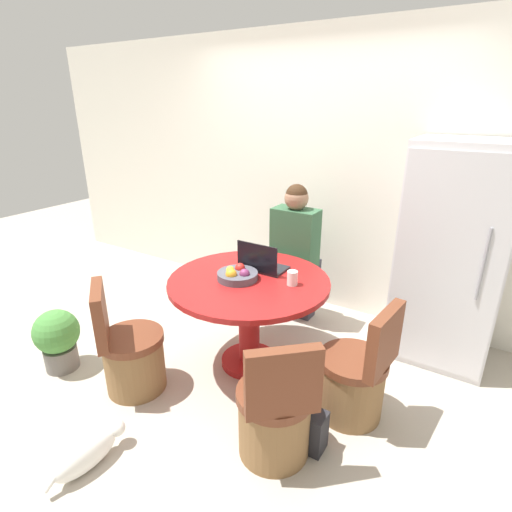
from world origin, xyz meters
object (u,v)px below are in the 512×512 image
at_px(chair_near_left_corner, 131,356).
at_px(fruit_bowl, 237,275).
at_px(chair_near_right_corner, 275,416).
at_px(refrigerator, 452,256).
at_px(person_seated, 297,249).
at_px(handbag, 301,426).
at_px(potted_plant, 57,337).
at_px(dining_table, 249,300).
at_px(chair_right_side, 355,380).
at_px(laptop, 262,264).
at_px(cat, 89,453).

bearing_deg(chair_near_left_corner, fruit_bowl, -88.13).
distance_m(chair_near_right_corner, chair_near_left_corner, 1.16).
bearing_deg(refrigerator, person_seated, -173.82).
height_order(chair_near_left_corner, handbag, chair_near_left_corner).
relative_size(refrigerator, fruit_bowl, 5.75).
height_order(person_seated, potted_plant, person_seated).
relative_size(dining_table, person_seated, 0.91).
xyz_separation_m(refrigerator, dining_table, (-1.23, -0.96, -0.29)).
relative_size(dining_table, chair_near_right_corner, 1.44).
bearing_deg(handbag, refrigerator, 70.24).
relative_size(refrigerator, potted_plant, 3.48).
bearing_deg(refrigerator, fruit_bowl, -142.43).
relative_size(chair_right_side, chair_near_left_corner, 1.00).
xyz_separation_m(chair_right_side, handbag, (-0.18, -0.41, -0.14)).
relative_size(laptop, cat, 0.67).
relative_size(chair_right_side, person_seated, 0.63).
xyz_separation_m(chair_near_right_corner, chair_near_left_corner, (-1.16, -0.04, 0.00)).
xyz_separation_m(person_seated, fruit_bowl, (-0.05, -0.87, 0.06)).
xyz_separation_m(person_seated, cat, (-0.23, -2.12, -0.62)).
relative_size(laptop, handbag, 1.15).
relative_size(laptop, fruit_bowl, 1.15).
relative_size(chair_near_right_corner, laptop, 2.41).
distance_m(refrigerator, chair_near_left_corner, 2.50).
bearing_deg(handbag, potted_plant, -170.51).
distance_m(dining_table, potted_plant, 1.51).
bearing_deg(fruit_bowl, chair_right_side, -3.20).
bearing_deg(person_seated, cat, 83.74).
relative_size(refrigerator, dining_table, 1.44).
relative_size(dining_table, chair_near_left_corner, 1.44).
bearing_deg(person_seated, handbag, 118.57).
xyz_separation_m(refrigerator, chair_near_left_corner, (-1.79, -1.65, -0.59)).
xyz_separation_m(cat, handbag, (0.96, 0.80, 0.03)).
bearing_deg(potted_plant, dining_table, 34.15).
xyz_separation_m(dining_table, chair_right_side, (0.89, -0.10, -0.30)).
distance_m(cat, handbag, 1.24).
relative_size(chair_right_side, chair_near_right_corner, 1.00).
bearing_deg(chair_near_left_corner, person_seated, -70.81).
bearing_deg(handbag, fruit_bowl, 149.28).
bearing_deg(potted_plant, chair_right_side, 19.11).
bearing_deg(chair_near_right_corner, fruit_bowl, -84.78).
xyz_separation_m(dining_table, fruit_bowl, (-0.07, -0.05, 0.21)).
height_order(dining_table, fruit_bowl, fruit_bowl).
bearing_deg(chair_near_right_corner, cat, -5.46).
relative_size(chair_near_left_corner, handbag, 2.78).
height_order(chair_near_left_corner, potted_plant, chair_near_left_corner).
xyz_separation_m(refrigerator, chair_right_side, (-0.35, -1.05, -0.59)).
relative_size(refrigerator, handbag, 5.75).
height_order(refrigerator, chair_near_right_corner, refrigerator).
relative_size(refrigerator, laptop, 4.98).
distance_m(dining_table, fruit_bowl, 0.22).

